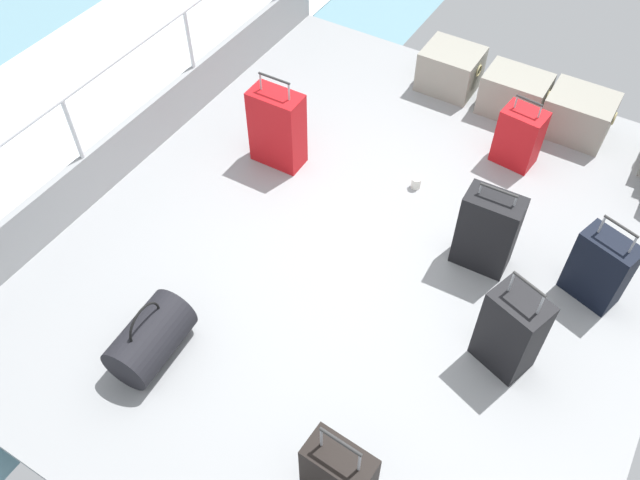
# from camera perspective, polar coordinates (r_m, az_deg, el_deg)

# --- Properties ---
(ground_plane) EXTENTS (4.40, 5.20, 0.06)m
(ground_plane) POSITION_cam_1_polar(r_m,az_deg,el_deg) (5.17, 4.09, -0.73)
(ground_plane) COLOR #939699
(gunwale_port) EXTENTS (0.06, 5.20, 0.45)m
(gunwale_port) POSITION_cam_1_polar(r_m,az_deg,el_deg) (5.96, -14.67, 9.21)
(gunwale_port) COLOR #939699
(gunwale_port) RESTS_ON ground_plane
(railing_port) EXTENTS (0.04, 4.20, 1.02)m
(railing_port) POSITION_cam_1_polar(r_m,az_deg,el_deg) (5.63, -15.79, 13.50)
(railing_port) COLOR silver
(railing_port) RESTS_ON ground_plane
(sea_wake) EXTENTS (12.00, 12.00, 0.01)m
(sea_wake) POSITION_cam_1_polar(r_m,az_deg,el_deg) (7.23, -22.35, 9.15)
(sea_wake) COLOR #6B99A8
(sea_wake) RESTS_ON ground_plane
(cargo_crate_0) EXTENTS (0.57, 0.45, 0.41)m
(cargo_crate_0) POSITION_cam_1_polar(r_m,az_deg,el_deg) (6.62, 11.18, 14.27)
(cargo_crate_0) COLOR gray
(cargo_crate_0) RESTS_ON ground_plane
(cargo_crate_1) EXTENTS (0.61, 0.40, 0.40)m
(cargo_crate_1) POSITION_cam_1_polar(r_m,az_deg,el_deg) (6.45, 16.42, 11.99)
(cargo_crate_1) COLOR gray
(cargo_crate_1) RESTS_ON ground_plane
(cargo_crate_2) EXTENTS (0.60, 0.46, 0.39)m
(cargo_crate_2) POSITION_cam_1_polar(r_m,az_deg,el_deg) (6.39, 21.39, 10.03)
(cargo_crate_2) COLOR gray
(cargo_crate_2) RESTS_ON ground_plane
(suitcase_0) EXTENTS (0.43, 0.36, 0.85)m
(suitcase_0) POSITION_cam_1_polar(r_m,az_deg,el_deg) (4.45, 16.12, -7.57)
(suitcase_0) COLOR black
(suitcase_0) RESTS_ON ground_plane
(suitcase_1) EXTENTS (0.40, 0.23, 0.77)m
(suitcase_1) POSITION_cam_1_polar(r_m,az_deg,el_deg) (3.90, 1.61, -19.76)
(suitcase_1) COLOR black
(suitcase_1) RESTS_ON ground_plane
(suitcase_2) EXTENTS (0.44, 0.33, 0.74)m
(suitcase_2) POSITION_cam_1_polar(r_m,az_deg,el_deg) (5.02, 22.97, -2.28)
(suitcase_2) COLOR black
(suitcase_2) RESTS_ON ground_plane
(suitcase_3) EXTENTS (0.45, 0.25, 0.86)m
(suitcase_3) POSITION_cam_1_polar(r_m,az_deg,el_deg) (5.60, -3.71, 9.60)
(suitcase_3) COLOR red
(suitcase_3) RESTS_ON ground_plane
(suitcase_4) EXTENTS (0.37, 0.28, 0.65)m
(suitcase_4) POSITION_cam_1_polar(r_m,az_deg,el_deg) (5.88, 16.78, 8.51)
(suitcase_4) COLOR red
(suitcase_4) RESTS_ON ground_plane
(suitcase_5) EXTENTS (0.42, 0.26, 0.77)m
(suitcase_5) POSITION_cam_1_polar(r_m,az_deg,el_deg) (4.94, 14.22, 0.74)
(suitcase_5) COLOR black
(suitcase_5) RESTS_ON ground_plane
(duffel_bag) EXTENTS (0.38, 0.60, 0.51)m
(duffel_bag) POSITION_cam_1_polar(r_m,az_deg,el_deg) (4.57, -14.41, -8.23)
(duffel_bag) COLOR black
(duffel_bag) RESTS_ON ground_plane
(paper_cup) EXTENTS (0.08, 0.08, 0.10)m
(paper_cup) POSITION_cam_1_polar(r_m,az_deg,el_deg) (5.59, 8.29, 4.91)
(paper_cup) COLOR white
(paper_cup) RESTS_ON ground_plane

